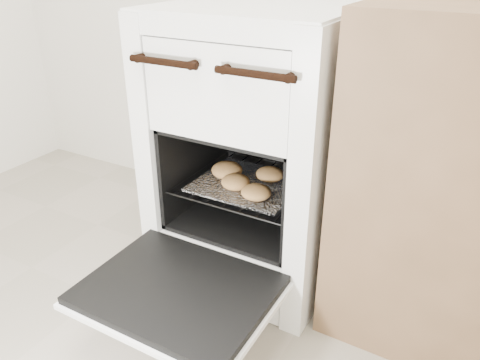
% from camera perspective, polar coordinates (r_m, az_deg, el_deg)
% --- Properties ---
extents(stove, '(0.60, 0.67, 0.92)m').
position_cam_1_polar(stove, '(1.62, 2.54, 3.59)').
color(stove, white).
rests_on(stove, ground).
extents(oven_door, '(0.54, 0.42, 0.04)m').
position_cam_1_polar(oven_door, '(1.38, -7.55, -13.36)').
color(oven_door, black).
rests_on(oven_door, stove).
extents(oven_rack, '(0.44, 0.42, 0.01)m').
position_cam_1_polar(oven_rack, '(1.60, 1.40, -0.35)').
color(oven_rack, black).
rests_on(oven_rack, stove).
extents(foil_sheet, '(0.34, 0.30, 0.01)m').
position_cam_1_polar(foil_sheet, '(1.59, 1.06, -0.44)').
color(foil_sheet, white).
rests_on(foil_sheet, oven_rack).
extents(baked_rolls, '(0.30, 0.27, 0.05)m').
position_cam_1_polar(baked_rolls, '(1.56, 0.57, 0.23)').
color(baked_rolls, tan).
rests_on(baked_rolls, foil_sheet).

